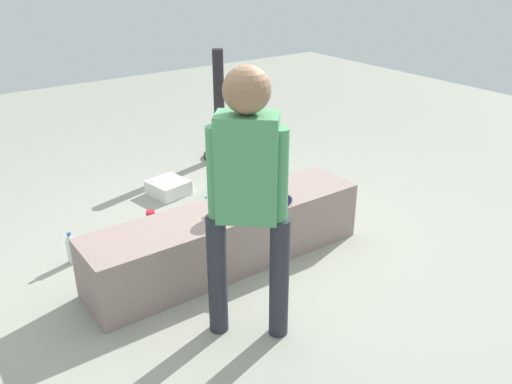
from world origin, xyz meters
TOP-DOWN VIEW (x-y plane):
  - ground_plane at (0.00, 0.00)m, footprint 12.00×12.00m
  - concrete_ledge at (0.00, 0.00)m, footprint 2.00×0.45m
  - child_seated at (0.31, 0.00)m, footprint 0.28×0.34m
  - adult_standing at (-0.31, -0.68)m, footprint 0.37×0.35m
  - cake_plate at (0.01, 0.03)m, footprint 0.22×0.22m
  - gift_bag at (0.26, 0.52)m, footprint 0.22×0.10m
  - railing_post at (1.07, 1.79)m, footprint 0.36×0.36m
  - water_bottle_near_gift at (-0.89, 0.65)m, footprint 0.06×0.06m
  - party_cup_red at (-0.18, 0.88)m, footprint 0.07×0.07m
  - cake_box_white at (0.19, 1.28)m, footprint 0.35×0.36m
  - handbag_black_leather at (0.59, 0.94)m, footprint 0.31×0.15m

SIDE VIEW (x-z plane):
  - ground_plane at x=0.00m, z-range 0.00..0.00m
  - party_cup_red at x=-0.18m, z-range 0.00..0.10m
  - cake_box_white at x=0.19m, z-range 0.00..0.13m
  - water_bottle_near_gift at x=-0.89m, z-range -0.01..0.23m
  - handbag_black_leather at x=0.59m, z-range -0.05..0.27m
  - gift_bag at x=0.26m, z-range -0.02..0.29m
  - concrete_ledge at x=0.00m, z-range 0.00..0.42m
  - railing_post at x=1.07m, z-range -0.14..0.99m
  - cake_plate at x=0.01m, z-range 0.41..0.48m
  - child_seated at x=0.31m, z-range 0.39..0.88m
  - adult_standing at x=-0.31m, z-range 0.16..1.69m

